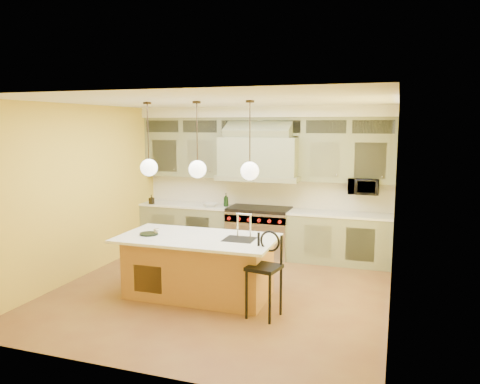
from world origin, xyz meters
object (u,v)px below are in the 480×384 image
(range, at_px, (259,231))
(kitchen_island, at_px, (199,265))
(counter_stool, at_px, (265,269))
(microwave, at_px, (364,186))

(range, bearing_deg, kitchen_island, -95.72)
(kitchen_island, xyz_separation_m, counter_stool, (1.15, -0.42, 0.18))
(counter_stool, distance_m, microwave, 3.20)
(range, height_order, counter_stool, counter_stool)
(range, xyz_separation_m, kitchen_island, (-0.24, -2.40, -0.01))
(range, distance_m, counter_stool, 2.96)
(counter_stool, relative_size, microwave, 2.13)
(microwave, bearing_deg, kitchen_island, -131.19)
(range, height_order, kitchen_island, kitchen_island)
(kitchen_island, distance_m, microwave, 3.47)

